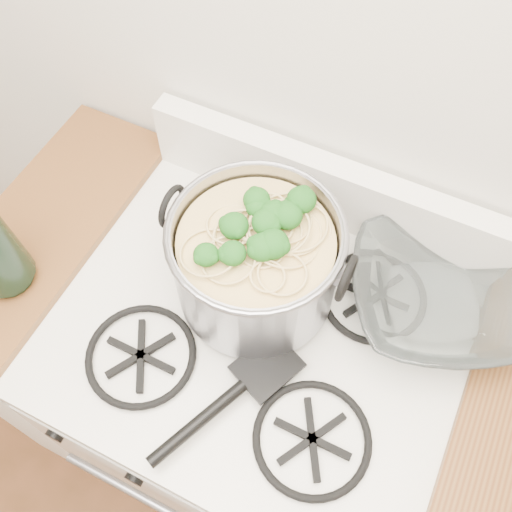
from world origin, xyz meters
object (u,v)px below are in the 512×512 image
(gas_range, at_px, (258,401))
(glass_bowl, at_px, (434,299))
(stock_pot, at_px, (256,262))
(spatula, at_px, (267,365))

(gas_range, relative_size, glass_bowl, 7.18)
(stock_pot, xyz_separation_m, glass_bowl, (0.31, 0.12, -0.08))
(spatula, xyz_separation_m, glass_bowl, (0.23, 0.25, 0.00))
(gas_range, xyz_separation_m, glass_bowl, (0.27, 0.18, 0.50))
(spatula, bearing_deg, gas_range, 148.27)
(gas_range, bearing_deg, stock_pot, 120.67)
(gas_range, distance_m, spatula, 0.51)
(stock_pot, relative_size, spatula, 1.09)
(gas_range, distance_m, glass_bowl, 0.60)
(stock_pot, xyz_separation_m, spatula, (0.09, -0.14, -0.09))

